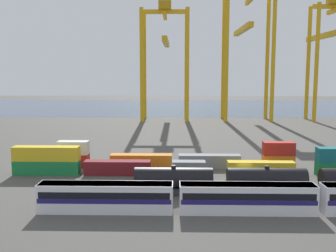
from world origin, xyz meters
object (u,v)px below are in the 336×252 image
at_px(passenger_train, 247,197).
at_px(shipping_container_12, 278,162).
at_px(shipping_container_0, 47,167).
at_px(gantry_crane_central, 247,41).
at_px(gantry_crane_east, 329,47).
at_px(shipping_container_4, 261,168).
at_px(gantry_crane_west, 165,50).
at_px(freight_tank_row, 266,181).

distance_m(passenger_train, shipping_container_12, 27.62).
bearing_deg(shipping_container_0, gantry_crane_central, 60.27).
bearing_deg(gantry_crane_east, shipping_container_0, -133.08).
bearing_deg(passenger_train, shipping_container_4, 73.56).
relative_size(shipping_container_4, gantry_crane_west, 0.27).
relative_size(shipping_container_0, shipping_container_4, 1.00).
height_order(passenger_train, gantry_crane_east, gantry_crane_east).
xyz_separation_m(passenger_train, gantry_crane_west, (-14.33, 109.27, 25.40)).
height_order(shipping_container_4, gantry_crane_central, gantry_crane_central).
xyz_separation_m(freight_tank_row, shipping_container_4, (1.53, 11.72, -0.88)).
bearing_deg(gantry_crane_central, shipping_container_4, -97.50).
xyz_separation_m(shipping_container_12, gantry_crane_east, (39.09, 82.84, 27.02)).
distance_m(passenger_train, gantry_crane_east, 122.02).
bearing_deg(shipping_container_4, gantry_crane_east, 63.78).
xyz_separation_m(shipping_container_0, shipping_container_12, (43.85, 5.85, 0.00)).
distance_m(passenger_train, gantry_crane_central, 114.12).
relative_size(passenger_train, gantry_crane_west, 1.23).
xyz_separation_m(shipping_container_4, gantry_crane_central, (11.77, 89.34, 29.49)).
height_order(shipping_container_4, gantry_crane_west, gantry_crane_west).
relative_size(passenger_train, shipping_container_0, 4.63).
distance_m(freight_tank_row, shipping_container_0, 39.52).
height_order(freight_tank_row, shipping_container_0, freight_tank_row).
bearing_deg(gantry_crane_west, shipping_container_4, -77.32).
height_order(shipping_container_0, shipping_container_4, same).
bearing_deg(gantry_crane_west, freight_tank_row, -79.58).
xyz_separation_m(freight_tank_row, shipping_container_0, (-37.73, 11.72, -0.88)).
relative_size(freight_tank_row, gantry_crane_east, 0.85).
bearing_deg(shipping_container_12, gantry_crane_central, 85.09).
relative_size(gantry_crane_west, gantry_crane_central, 0.89).
height_order(gantry_crane_west, gantry_crane_central, gantry_crane_central).
height_order(freight_tank_row, gantry_crane_central, gantry_crane_central).
bearing_deg(freight_tank_row, gantry_crane_east, 65.76).
relative_size(shipping_container_4, gantry_crane_east, 0.26).
xyz_separation_m(shipping_container_0, gantry_crane_west, (19.10, 89.55, 26.24)).
distance_m(shipping_container_0, gantry_crane_east, 124.40).
bearing_deg(freight_tank_row, passenger_train, -118.23).
xyz_separation_m(shipping_container_0, shipping_container_4, (39.25, 0.00, 0.00)).
distance_m(passenger_train, shipping_container_0, 38.83).
relative_size(passenger_train, freight_tank_row, 1.39).
bearing_deg(gantry_crane_central, passenger_train, -99.16).
bearing_deg(gantry_crane_west, passenger_train, -82.53).
distance_m(shipping_container_12, gantry_crane_east, 95.50).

